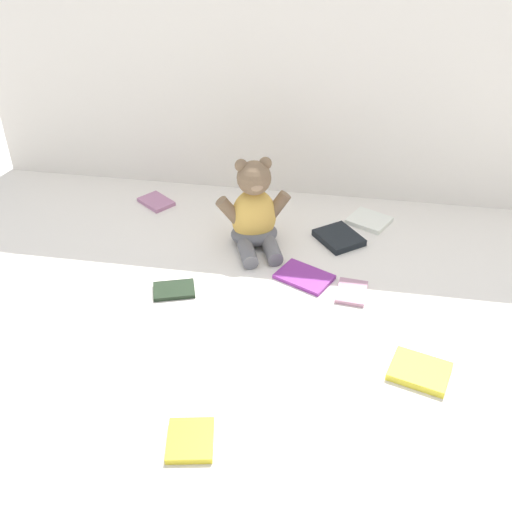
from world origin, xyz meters
TOP-DOWN VIEW (x-y plane):
  - ground_plane at (0.00, 0.00)m, footprint 3.20×3.20m
  - backdrop_drape at (0.00, 0.42)m, footprint 1.83×0.03m
  - teddy_bear at (-0.06, 0.10)m, footprint 0.20×0.20m
  - book_case_0 at (0.09, -0.03)m, footprint 0.16×0.14m
  - book_case_1 at (-0.38, 0.27)m, footprint 0.12×0.12m
  - book_case_2 at (0.35, -0.32)m, footprint 0.14×0.12m
  - book_case_3 at (0.21, -0.08)m, footprint 0.08×0.10m
  - book_case_4 at (0.25, 0.26)m, footprint 0.14×0.13m
  - book_case_5 at (-0.21, -0.14)m, footprint 0.11×0.09m
  - book_case_6 at (0.17, 0.15)m, footprint 0.15×0.15m
  - book_case_7 at (-0.06, -0.56)m, footprint 0.10×0.11m

SIDE VIEW (x-z plane):
  - ground_plane at x=0.00m, z-range 0.00..0.00m
  - book_case_0 at x=0.09m, z-range 0.00..0.01m
  - book_case_3 at x=0.21m, z-range 0.00..0.01m
  - book_case_5 at x=-0.21m, z-range 0.00..0.01m
  - book_case_1 at x=-0.38m, z-range 0.00..0.01m
  - book_case_4 at x=0.25m, z-range 0.00..0.01m
  - book_case_7 at x=-0.06m, z-range 0.00..0.01m
  - book_case_2 at x=0.35m, z-range 0.00..0.02m
  - book_case_6 at x=0.17m, z-range 0.00..0.02m
  - teddy_bear at x=-0.06m, z-range -0.03..0.21m
  - backdrop_drape at x=0.00m, z-range 0.00..0.76m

